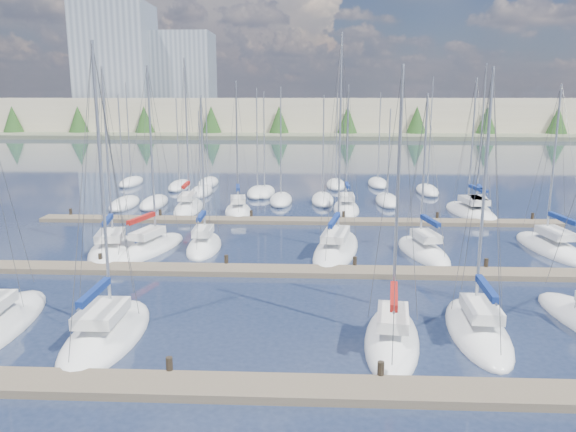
{
  "coord_description": "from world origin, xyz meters",
  "views": [
    {
      "loc": [
        1.44,
        -16.54,
        10.55
      ],
      "look_at": [
        0.0,
        14.0,
        4.0
      ],
      "focal_mm": 35.0,
      "sensor_mm": 36.0,
      "label": 1
    }
  ],
  "objects_px": {
    "sailboat_e": "(478,330)",
    "sailboat_k": "(336,249)",
    "sailboat_j": "(204,246)",
    "sailboat_r": "(477,212)",
    "sailboat_p": "(346,208)",
    "sailboat_i": "(151,248)",
    "sailboat_d": "(392,339)",
    "sailboat_q": "(471,212)",
    "sailboat_c": "(107,334)",
    "sailboat_l": "(423,251)",
    "sailboat_h": "(112,250)",
    "sailboat_n": "(188,208)",
    "sailboat_o": "(238,211)",
    "sailboat_m": "(551,248)"
  },
  "relations": [
    {
      "from": "sailboat_i",
      "to": "sailboat_c",
      "type": "xyz_separation_m",
      "value": [
        2.14,
        -14.33,
        -0.02
      ]
    },
    {
      "from": "sailboat_j",
      "to": "sailboat_i",
      "type": "bearing_deg",
      "value": -170.78
    },
    {
      "from": "sailboat_e",
      "to": "sailboat_c",
      "type": "distance_m",
      "value": 16.66
    },
    {
      "from": "sailboat_p",
      "to": "sailboat_q",
      "type": "xyz_separation_m",
      "value": [
        11.28,
        -1.22,
        -0.02
      ]
    },
    {
      "from": "sailboat_j",
      "to": "sailboat_d",
      "type": "xyz_separation_m",
      "value": [
        11.18,
        -15.0,
        0.0
      ]
    },
    {
      "from": "sailboat_j",
      "to": "sailboat_r",
      "type": "height_order",
      "value": "sailboat_r"
    },
    {
      "from": "sailboat_k",
      "to": "sailboat_j",
      "type": "distance_m",
      "value": 9.3
    },
    {
      "from": "sailboat_n",
      "to": "sailboat_p",
      "type": "xyz_separation_m",
      "value": [
        14.95,
        0.36,
        -0.01
      ]
    },
    {
      "from": "sailboat_r",
      "to": "sailboat_e",
      "type": "bearing_deg",
      "value": -96.73
    },
    {
      "from": "sailboat_h",
      "to": "sailboat_n",
      "type": "relative_size",
      "value": 0.9
    },
    {
      "from": "sailboat_e",
      "to": "sailboat_i",
      "type": "xyz_separation_m",
      "value": [
        -18.75,
        13.11,
        0.01
      ]
    },
    {
      "from": "sailboat_d",
      "to": "sailboat_q",
      "type": "height_order",
      "value": "sailboat_q"
    },
    {
      "from": "sailboat_h",
      "to": "sailboat_l",
      "type": "xyz_separation_m",
      "value": [
        21.3,
        0.79,
        0.0
      ]
    },
    {
      "from": "sailboat_o",
      "to": "sailboat_n",
      "type": "height_order",
      "value": "sailboat_n"
    },
    {
      "from": "sailboat_h",
      "to": "sailboat_c",
      "type": "xyz_separation_m",
      "value": [
        4.66,
        -13.65,
        0.0
      ]
    },
    {
      "from": "sailboat_p",
      "to": "sailboat_i",
      "type": "bearing_deg",
      "value": -134.54
    },
    {
      "from": "sailboat_i",
      "to": "sailboat_q",
      "type": "xyz_separation_m",
      "value": [
        25.63,
        13.61,
        -0.02
      ]
    },
    {
      "from": "sailboat_p",
      "to": "sailboat_q",
      "type": "relative_size",
      "value": 0.96
    },
    {
      "from": "sailboat_o",
      "to": "sailboat_l",
      "type": "distance_m",
      "value": 19.35
    },
    {
      "from": "sailboat_k",
      "to": "sailboat_d",
      "type": "distance_m",
      "value": 14.76
    },
    {
      "from": "sailboat_k",
      "to": "sailboat_r",
      "type": "height_order",
      "value": "sailboat_k"
    },
    {
      "from": "sailboat_l",
      "to": "sailboat_r",
      "type": "relative_size",
      "value": 0.81
    },
    {
      "from": "sailboat_p",
      "to": "sailboat_r",
      "type": "xyz_separation_m",
      "value": [
        11.9,
        -0.96,
        0.0
      ]
    },
    {
      "from": "sailboat_k",
      "to": "sailboat_p",
      "type": "height_order",
      "value": "sailboat_k"
    },
    {
      "from": "sailboat_q",
      "to": "sailboat_c",
      "type": "relative_size",
      "value": 0.95
    },
    {
      "from": "sailboat_d",
      "to": "sailboat_c",
      "type": "relative_size",
      "value": 0.93
    },
    {
      "from": "sailboat_r",
      "to": "sailboat_l",
      "type": "bearing_deg",
      "value": -109.67
    },
    {
      "from": "sailboat_h",
      "to": "sailboat_j",
      "type": "xyz_separation_m",
      "value": [
        6.09,
        1.43,
        0.01
      ]
    },
    {
      "from": "sailboat_e",
      "to": "sailboat_i",
      "type": "height_order",
      "value": "sailboat_i"
    },
    {
      "from": "sailboat_o",
      "to": "sailboat_r",
      "type": "xyz_separation_m",
      "value": [
        21.9,
        0.87,
        -0.01
      ]
    },
    {
      "from": "sailboat_l",
      "to": "sailboat_q",
      "type": "relative_size",
      "value": 0.89
    },
    {
      "from": "sailboat_o",
      "to": "sailboat_p",
      "type": "height_order",
      "value": "sailboat_o"
    },
    {
      "from": "sailboat_k",
      "to": "sailboat_d",
      "type": "bearing_deg",
      "value": -72.8
    },
    {
      "from": "sailboat_m",
      "to": "sailboat_k",
      "type": "bearing_deg",
      "value": 177.21
    },
    {
      "from": "sailboat_e",
      "to": "sailboat_k",
      "type": "bearing_deg",
      "value": 116.38
    },
    {
      "from": "sailboat_j",
      "to": "sailboat_d",
      "type": "bearing_deg",
      "value": -55.86
    },
    {
      "from": "sailboat_j",
      "to": "sailboat_q",
      "type": "xyz_separation_m",
      "value": [
        22.05,
        12.86,
        -0.02
      ]
    },
    {
      "from": "sailboat_d",
      "to": "sailboat_c",
      "type": "height_order",
      "value": "sailboat_c"
    },
    {
      "from": "sailboat_l",
      "to": "sailboat_j",
      "type": "bearing_deg",
      "value": 167.09
    },
    {
      "from": "sailboat_d",
      "to": "sailboat_r",
      "type": "height_order",
      "value": "sailboat_r"
    },
    {
      "from": "sailboat_k",
      "to": "sailboat_c",
      "type": "relative_size",
      "value": 1.14
    },
    {
      "from": "sailboat_d",
      "to": "sailboat_h",
      "type": "bearing_deg",
      "value": 149.71
    },
    {
      "from": "sailboat_l",
      "to": "sailboat_q",
      "type": "distance_m",
      "value": 15.14
    },
    {
      "from": "sailboat_k",
      "to": "sailboat_j",
      "type": "relative_size",
      "value": 1.36
    },
    {
      "from": "sailboat_h",
      "to": "sailboat_r",
      "type": "xyz_separation_m",
      "value": [
        28.76,
        14.56,
        0.01
      ]
    },
    {
      "from": "sailboat_k",
      "to": "sailboat_c",
      "type": "height_order",
      "value": "sailboat_k"
    },
    {
      "from": "sailboat_o",
      "to": "sailboat_j",
      "type": "height_order",
      "value": "sailboat_o"
    },
    {
      "from": "sailboat_k",
      "to": "sailboat_p",
      "type": "bearing_deg",
      "value": 94.05
    },
    {
      "from": "sailboat_n",
      "to": "sailboat_l",
      "type": "height_order",
      "value": "sailboat_n"
    },
    {
      "from": "sailboat_n",
      "to": "sailboat_q",
      "type": "distance_m",
      "value": 26.24
    }
  ]
}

